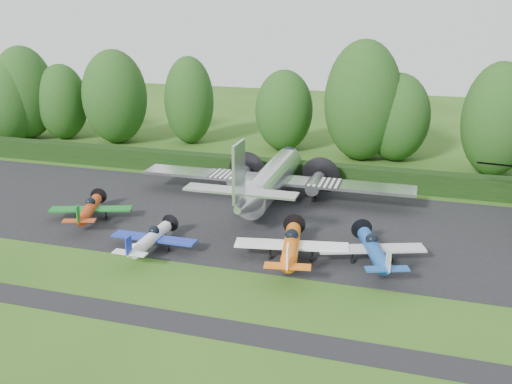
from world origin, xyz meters
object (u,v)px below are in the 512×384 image
(transport_plane, at_px, (270,180))
(light_plane_blue, at_px, (374,249))
(light_plane_white, at_px, (151,239))
(light_plane_red, at_px, (89,209))
(light_plane_orange, at_px, (291,246))

(transport_plane, height_order, light_plane_blue, transport_plane)
(light_plane_white, bearing_deg, transport_plane, 65.79)
(light_plane_red, xyz_separation_m, light_plane_blue, (22.51, -1.53, 0.11))
(transport_plane, bearing_deg, light_plane_red, -146.73)
(transport_plane, distance_m, light_plane_red, 15.15)
(light_plane_red, xyz_separation_m, light_plane_orange, (17.17, -2.74, 0.19))
(transport_plane, height_order, light_plane_orange, transport_plane)
(light_plane_white, bearing_deg, light_plane_blue, 8.59)
(transport_plane, relative_size, light_plane_blue, 3.23)
(light_plane_red, relative_size, light_plane_white, 1.04)
(light_plane_orange, xyz_separation_m, light_plane_blue, (5.34, 1.20, -0.09))
(transport_plane, height_order, light_plane_red, transport_plane)
(light_plane_white, height_order, light_plane_orange, light_plane_orange)
(light_plane_red, height_order, light_plane_blue, light_plane_blue)
(light_plane_red, distance_m, light_plane_orange, 17.39)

